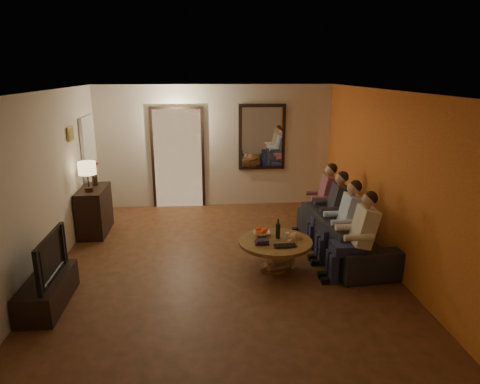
{
  "coord_description": "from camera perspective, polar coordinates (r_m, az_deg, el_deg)",
  "views": [
    {
      "loc": [
        -0.25,
        -6.07,
        2.87
      ],
      "look_at": [
        0.3,
        0.3,
        1.05
      ],
      "focal_mm": 32.0,
      "sensor_mm": 36.0,
      "label": 1
    }
  ],
  "objects": [
    {
      "name": "wine_glass",
      "position": [
        6.44,
        6.29,
        -5.83
      ],
      "size": [
        0.06,
        0.06,
        0.1
      ],
      "primitive_type": "cylinder",
      "color": "silver",
      "rests_on": "coffee_table"
    },
    {
      "name": "floor",
      "position": [
        6.72,
        -2.36,
        -9.41
      ],
      "size": [
        5.0,
        6.0,
        0.01
      ],
      "primitive_type": "cube",
      "color": "#432C12",
      "rests_on": "ground"
    },
    {
      "name": "mirror_glass",
      "position": [
        9.19,
        2.97,
        7.3
      ],
      "size": [
        0.86,
        0.02,
        1.26
      ],
      "primitive_type": "cube",
      "color": "white",
      "rests_on": "back_wall"
    },
    {
      "name": "right_wall",
      "position": [
        6.85,
        18.9,
        1.76
      ],
      "size": [
        0.02,
        6.0,
        2.6
      ],
      "primitive_type": "cube",
      "color": "beige",
      "rests_on": "floor"
    },
    {
      "name": "coffee_table",
      "position": [
        6.47,
        4.72,
        -8.32
      ],
      "size": [
        1.38,
        1.38,
        0.45
      ],
      "primitive_type": "cylinder",
      "rotation": [
        0.0,
        0.0,
        0.34
      ],
      "color": "brown",
      "rests_on": "floor"
    },
    {
      "name": "framed_art",
      "position": [
        7.77,
        -21.67,
        7.23
      ],
      "size": [
        0.03,
        0.28,
        0.24
      ],
      "primitive_type": "cube",
      "color": "#B28C33",
      "rests_on": "left_wall"
    },
    {
      "name": "dresser",
      "position": [
        8.2,
        -18.82,
        -2.37
      ],
      "size": [
        0.45,
        0.95,
        0.84
      ],
      "primitive_type": "cube",
      "color": "black",
      "rests_on": "floor"
    },
    {
      "name": "flower_vase",
      "position": [
        8.24,
        -18.86,
        2.35
      ],
      "size": [
        0.14,
        0.14,
        0.44
      ],
      "primitive_type": null,
      "color": "red",
      "rests_on": "dresser"
    },
    {
      "name": "person_d",
      "position": [
        7.82,
        11.08,
        -1.3
      ],
      "size": [
        0.6,
        0.4,
        1.2
      ],
      "primitive_type": null,
      "color": "tan",
      "rests_on": "sofa"
    },
    {
      "name": "person_b",
      "position": [
        6.73,
        13.82,
        -4.31
      ],
      "size": [
        0.6,
        0.4,
        1.2
      ],
      "primitive_type": null,
      "color": "tan",
      "rests_on": "sofa"
    },
    {
      "name": "tv",
      "position": [
        5.84,
        -24.77,
        -7.91
      ],
      "size": [
        0.99,
        0.13,
        0.57
      ],
      "primitive_type": "imported",
      "rotation": [
        0.0,
        0.0,
        1.57
      ],
      "color": "black",
      "rests_on": "tv_stand"
    },
    {
      "name": "white_door",
      "position": [
        8.86,
        -19.28,
        2.93
      ],
      "size": [
        0.06,
        0.85,
        2.04
      ],
      "primitive_type": "cube",
      "color": "white",
      "rests_on": "floor"
    },
    {
      "name": "left_wall",
      "position": [
        6.67,
        -24.5,
        0.8
      ],
      "size": [
        0.02,
        6.0,
        2.6
      ],
      "primitive_type": "cube",
      "color": "beige",
      "rests_on": "floor"
    },
    {
      "name": "art_canvas",
      "position": [
        7.76,
        -21.56,
        7.24
      ],
      "size": [
        0.01,
        0.22,
        0.18
      ],
      "primitive_type": "cube",
      "color": "brown",
      "rests_on": "left_wall"
    },
    {
      "name": "laptop",
      "position": [
        6.14,
        6.13,
        -7.31
      ],
      "size": [
        0.35,
        0.24,
        0.03
      ],
      "primitive_type": "imported",
      "rotation": [
        0.0,
        0.0,
        0.1
      ],
      "color": "black",
      "rests_on": "coffee_table"
    },
    {
      "name": "tv_stand",
      "position": [
        6.04,
        -24.25,
        -12.02
      ],
      "size": [
        0.45,
        1.13,
        0.38
      ],
      "primitive_type": "cube",
      "color": "black",
      "rests_on": "floor"
    },
    {
      "name": "wine_bottle",
      "position": [
        6.42,
        5.09,
        -4.84
      ],
      "size": [
        0.07,
        0.07,
        0.31
      ],
      "primitive_type": null,
      "color": "black",
      "rests_on": "coffee_table"
    },
    {
      "name": "door_trim",
      "position": [
        9.24,
        -8.26,
        4.37
      ],
      "size": [
        1.12,
        0.04,
        2.22
      ],
      "primitive_type": "cube",
      "color": "black",
      "rests_on": "floor"
    },
    {
      "name": "oranges",
      "position": [
        6.52,
        2.9,
        -4.99
      ],
      "size": [
        0.2,
        0.2,
        0.08
      ],
      "primitive_type": null,
      "color": "#F34B14",
      "rests_on": "bowl"
    },
    {
      "name": "orange_accent",
      "position": [
        6.84,
        18.83,
        1.76
      ],
      "size": [
        0.01,
        6.0,
        2.6
      ],
      "primitive_type": "cube",
      "color": "#C95A22",
      "rests_on": "right_wall"
    },
    {
      "name": "dog",
      "position": [
        6.46,
        5.58,
        -7.83
      ],
      "size": [
        0.61,
        0.39,
        0.56
      ],
      "primitive_type": null,
      "rotation": [
        0.0,
        0.0,
        0.3
      ],
      "color": "tan",
      "rests_on": "floor"
    },
    {
      "name": "kitchen_doorway",
      "position": [
        9.25,
        -8.26,
        4.38
      ],
      "size": [
        1.0,
        0.06,
        2.1
      ],
      "primitive_type": "cube",
      "color": "#FFE0A5",
      "rests_on": "floor"
    },
    {
      "name": "bowl",
      "position": [
        6.54,
        2.89,
        -5.55
      ],
      "size": [
        0.26,
        0.26,
        0.06
      ],
      "primitive_type": "imported",
      "color": "white",
      "rests_on": "coffee_table"
    },
    {
      "name": "ceiling",
      "position": [
        6.08,
        -2.65,
        13.32
      ],
      "size": [
        5.0,
        6.0,
        0.01
      ],
      "primitive_type": "cube",
      "color": "white",
      "rests_on": "back_wall"
    },
    {
      "name": "front_wall",
      "position": [
        3.46,
        -0.29,
        -11.13
      ],
      "size": [
        5.0,
        0.02,
        2.6
      ],
      "primitive_type": "cube",
      "color": "beige",
      "rests_on": "floor"
    },
    {
      "name": "mirror_frame",
      "position": [
        9.22,
        2.95,
        7.33
      ],
      "size": [
        1.0,
        0.05,
        1.4
      ],
      "primitive_type": "cube",
      "color": "black",
      "rests_on": "back_wall"
    },
    {
      "name": "fridge_glimpse",
      "position": [
        9.28,
        -6.68,
        3.52
      ],
      "size": [
        0.45,
        0.03,
        1.7
      ],
      "primitive_type": "cube",
      "color": "silver",
      "rests_on": "floor"
    },
    {
      "name": "sofa",
      "position": [
        7.12,
        13.69,
        -5.51
      ],
      "size": [
        2.31,
        1.08,
        0.65
      ],
      "primitive_type": "imported",
      "rotation": [
        0.0,
        0.0,
        1.66
      ],
      "color": "black",
      "rests_on": "floor"
    },
    {
      "name": "book_stack",
      "position": [
        6.24,
        2.92,
        -6.61
      ],
      "size": [
        0.2,
        0.15,
        0.07
      ],
      "primitive_type": null,
      "color": "black",
      "rests_on": "coffee_table"
    },
    {
      "name": "table_lamp",
      "position": [
        7.81,
        -19.64,
        1.95
      ],
      "size": [
        0.3,
        0.3,
        0.54
      ],
      "primitive_type": null,
      "color": "beige",
      "rests_on": "dresser"
    },
    {
      "name": "back_wall",
      "position": [
        9.21,
        -3.31,
        6.05
      ],
      "size": [
        5.0,
        0.02,
        2.6
      ],
      "primitive_type": "cube",
      "color": "beige",
      "rests_on": "floor"
    },
    {
      "name": "person_a",
      "position": [
        6.21,
        15.56,
        -6.19
      ],
      "size": [
        0.6,
        0.4,
        1.2
      ],
      "primitive_type": null,
      "color": "tan",
      "rests_on": "sofa"
    },
    {
      "name": "person_c",
      "position": [
        7.27,
        12.35,
        -2.69
      ],
      "size": [
        0.6,
        0.4,
        1.2
      ],
      "primitive_type": null,
      "color": "tan",
      "rests_on": "sofa"
    }
  ]
}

